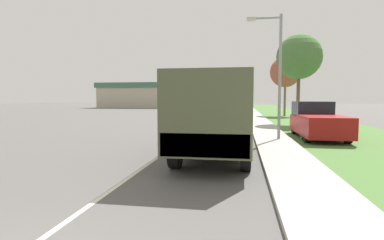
{
  "coord_description": "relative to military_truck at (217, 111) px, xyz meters",
  "views": [
    {
      "loc": [
        2.93,
        -1.85,
        2.1
      ],
      "look_at": [
        0.81,
        10.95,
        1.16
      ],
      "focal_mm": 28.0,
      "sensor_mm": 36.0,
      "label": 1
    }
  ],
  "objects": [
    {
      "name": "tree_far_right",
      "position": [
        5.95,
        25.58,
        3.55
      ],
      "size": [
        3.56,
        3.56,
        6.96
      ],
      "color": "brown",
      "rests_on": "grass_strip_right"
    },
    {
      "name": "car_nearest_ahead",
      "position": [
        -0.48,
        15.21,
        -0.91
      ],
      "size": [
        1.79,
        4.85,
        1.61
      ],
      "color": "silver",
      "rests_on": "ground"
    },
    {
      "name": "building_distant",
      "position": [
        -21.17,
        54.64,
        1.15
      ],
      "size": [
        18.8,
        10.57,
        5.51
      ],
      "color": "#B2A893",
      "rests_on": "ground"
    },
    {
      "name": "utility_box",
      "position": [
        4.18,
        4.65,
        -1.26
      ],
      "size": [
        0.55,
        0.45,
        0.7
      ],
      "color": "#3D7042",
      "rests_on": "grass_strip_right"
    },
    {
      "name": "pickup_truck",
      "position": [
        4.87,
        5.59,
        -0.73
      ],
      "size": [
        2.05,
        5.25,
        1.91
      ],
      "color": "maroon",
      "rests_on": "grass_strip_right"
    },
    {
      "name": "car_second_ahead",
      "position": [
        -3.48,
        24.67,
        -1.0
      ],
      "size": [
        1.78,
        4.26,
        1.39
      ],
      "color": "silver",
      "rests_on": "ground"
    },
    {
      "name": "ground_plane",
      "position": [
        -2.02,
        30.7,
        -1.63
      ],
      "size": [
        180.0,
        180.0,
        0.0
      ],
      "primitive_type": "plane",
      "color": "#565451"
    },
    {
      "name": "lamp_post",
      "position": [
        2.49,
        3.94,
        2.13
      ],
      "size": [
        1.69,
        0.24,
        6.0
      ],
      "color": "gray",
      "rests_on": "sidewalk_right"
    },
    {
      "name": "military_truck",
      "position": [
        0.0,
        0.0,
        0.0
      ],
      "size": [
        2.37,
        7.91,
        2.84
      ],
      "color": "#545B3D",
      "rests_on": "ground"
    },
    {
      "name": "sidewalk_right",
      "position": [
        2.48,
        30.7,
        -1.57
      ],
      "size": [
        1.8,
        120.0,
        0.12
      ],
      "color": "#ADAAA3",
      "rests_on": "ground"
    },
    {
      "name": "lane_centre_stripe",
      "position": [
        -2.02,
        30.7,
        -1.63
      ],
      "size": [
        0.12,
        120.0,
        0.0
      ],
      "color": "silver",
      "rests_on": "ground"
    },
    {
      "name": "tree_mid_right",
      "position": [
        5.37,
        13.93,
        3.74
      ],
      "size": [
        3.54,
        3.54,
        7.14
      ],
      "color": "brown",
      "rests_on": "grass_strip_right"
    },
    {
      "name": "grass_strip_right",
      "position": [
        6.88,
        30.7,
        -1.62
      ],
      "size": [
        7.0,
        120.0,
        0.02
      ],
      "color": "#4C7538",
      "rests_on": "ground"
    }
  ]
}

